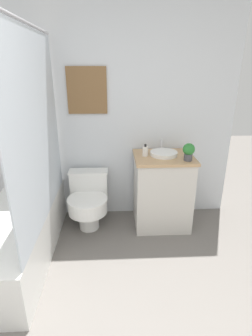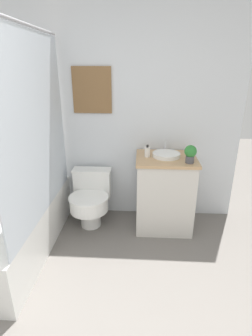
% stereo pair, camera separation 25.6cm
% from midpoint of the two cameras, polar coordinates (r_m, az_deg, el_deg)
% --- Properties ---
extents(wall_back, '(3.03, 0.07, 2.50)m').
position_cam_midpoint_polar(wall_back, '(2.91, -2.92, 12.77)').
color(wall_back, silver).
rests_on(wall_back, ground_plane).
extents(shower_area, '(0.61, 1.55, 1.98)m').
position_cam_midpoint_polar(shower_area, '(2.69, -19.64, -11.46)').
color(shower_area, white).
rests_on(shower_area, ground_plane).
extents(toilet, '(0.43, 0.55, 0.60)m').
position_cam_midpoint_polar(toilet, '(2.93, -5.24, -6.47)').
color(toilet, white).
rests_on(toilet, ground_plane).
extents(vanity, '(0.62, 0.53, 0.81)m').
position_cam_midpoint_polar(vanity, '(2.89, 10.86, -5.33)').
color(vanity, beige).
rests_on(vanity, ground_plane).
extents(sink, '(0.28, 0.32, 0.13)m').
position_cam_midpoint_polar(sink, '(2.75, 11.42, 2.84)').
color(sink, white).
rests_on(sink, vanity).
extents(soap_bottle, '(0.06, 0.06, 0.13)m').
position_cam_midpoint_polar(soap_bottle, '(2.70, 7.38, 3.48)').
color(soap_bottle, silver).
rests_on(soap_bottle, vanity).
extents(potted_plant, '(0.12, 0.12, 0.18)m').
position_cam_midpoint_polar(potted_plant, '(2.60, 16.62, 3.08)').
color(potted_plant, '#4C4C51').
rests_on(potted_plant, vanity).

